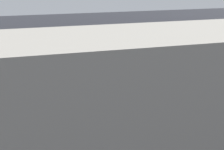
{
  "coord_description": "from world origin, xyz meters",
  "views": [
    {
      "loc": [
        6.85,
        15.81,
        5.85
      ],
      "look_at": [
        2.67,
        1.55,
        0.9
      ],
      "focal_mm": 50.0,
      "sensor_mm": 36.0,
      "label": 1
    }
  ],
  "objects_px": {
    "moving_hatchback": "(141,62)",
    "sign_post": "(89,82)",
    "pedestrian": "(80,95)",
    "fire_hydrant": "(93,98)"
  },
  "relations": [
    {
      "from": "moving_hatchback",
      "to": "sign_post",
      "type": "bearing_deg",
      "value": 45.78
    },
    {
      "from": "moving_hatchback",
      "to": "pedestrian",
      "type": "distance_m",
      "value": 5.08
    },
    {
      "from": "moving_hatchback",
      "to": "pedestrian",
      "type": "relative_size",
      "value": 3.4
    },
    {
      "from": "moving_hatchback",
      "to": "pedestrian",
      "type": "height_order",
      "value": "moving_hatchback"
    },
    {
      "from": "pedestrian",
      "to": "fire_hydrant",
      "type": "bearing_deg",
      "value": -163.78
    },
    {
      "from": "pedestrian",
      "to": "sign_post",
      "type": "bearing_deg",
      "value": 105.07
    },
    {
      "from": "pedestrian",
      "to": "sign_post",
      "type": "height_order",
      "value": "sign_post"
    },
    {
      "from": "moving_hatchback",
      "to": "sign_post",
      "type": "distance_m",
      "value": 5.51
    },
    {
      "from": "sign_post",
      "to": "fire_hydrant",
      "type": "bearing_deg",
      "value": -108.76
    },
    {
      "from": "fire_hydrant",
      "to": "sign_post",
      "type": "xyz_separation_m",
      "value": [
        0.36,
        1.06,
        1.18
      ]
    }
  ]
}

